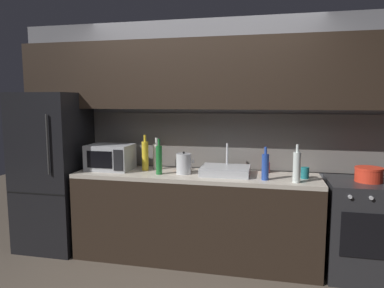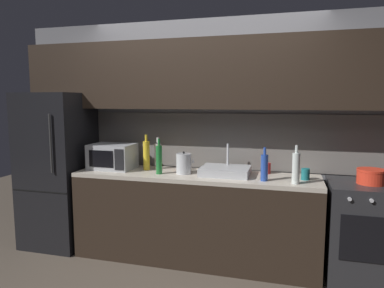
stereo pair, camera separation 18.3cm
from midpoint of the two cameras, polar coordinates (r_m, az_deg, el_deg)
back_wall at (r=3.78m, az=3.06°, el=5.73°), size 4.20×0.44×2.50m
counter_run at (r=3.68m, az=1.93°, el=-11.72°), size 2.46×0.60×0.90m
refrigerator at (r=4.24m, az=-19.78°, el=-3.90°), size 0.68×0.69×1.72m
oven_range at (r=3.67m, az=27.13°, el=-12.59°), size 0.60×0.62×0.90m
microwave at (r=3.88m, az=-11.47°, el=-2.00°), size 0.46×0.35×0.27m
sink_basin at (r=3.53m, az=6.92°, el=-4.35°), size 0.48×0.38×0.30m
kettle at (r=3.55m, az=0.13°, el=-3.20°), size 0.19×0.15×0.23m
wine_bottle_clear at (r=3.27m, az=18.07°, el=-3.70°), size 0.07×0.07×0.35m
wine_bottle_green at (r=3.54m, az=-3.90°, el=-2.48°), size 0.06×0.06×0.36m
wine_bottle_blue at (r=3.32m, az=13.23°, el=-3.70°), size 0.07×0.07×0.31m
wine_bottle_white at (r=3.81m, az=-4.18°, el=-1.92°), size 0.07×0.07×0.34m
wine_bottle_yellow at (r=3.76m, az=-6.04°, el=-1.80°), size 0.07×0.07×0.38m
mug_red at (r=3.67m, az=13.44°, el=-3.85°), size 0.08×0.08×0.11m
mug_teal at (r=3.48m, az=19.39°, el=-4.65°), size 0.08×0.08×0.11m
mug_orange at (r=3.75m, az=-0.19°, el=-3.50°), size 0.09×0.09×0.10m
cooking_pot at (r=3.55m, az=28.42°, el=-4.67°), size 0.24×0.24×0.13m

